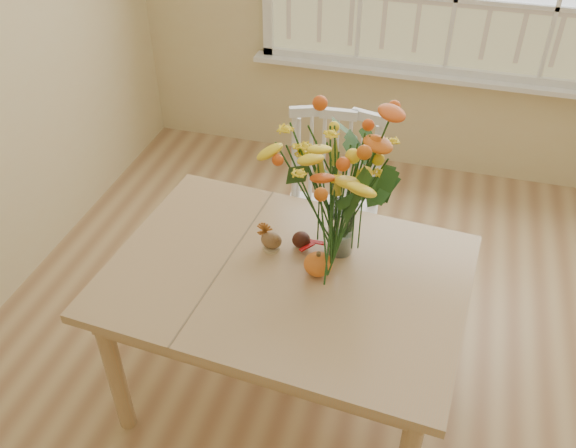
# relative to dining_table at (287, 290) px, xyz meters

# --- Properties ---
(dining_table) EXTENTS (1.41, 1.06, 0.72)m
(dining_table) POSITION_rel_dining_table_xyz_m (0.00, 0.00, 0.00)
(dining_table) COLOR tan
(dining_table) RESTS_ON floor
(windsor_chair) EXTENTS (0.48, 0.46, 0.97)m
(windsor_chair) POSITION_rel_dining_table_xyz_m (0.02, 0.74, -0.09)
(windsor_chair) COLOR white
(windsor_chair) RESTS_ON floor
(flower_vase) EXTENTS (0.47, 0.47, 0.56)m
(flower_vase) POSITION_rel_dining_table_xyz_m (0.16, 0.18, 0.43)
(flower_vase) COLOR white
(flower_vase) RESTS_ON dining_table
(pumpkin) EXTENTS (0.11, 0.11, 0.09)m
(pumpkin) POSITION_rel_dining_table_xyz_m (0.11, 0.03, 0.13)
(pumpkin) COLOR orange
(pumpkin) RESTS_ON dining_table
(turkey_figurine) EXTENTS (0.09, 0.07, 0.11)m
(turkey_figurine) POSITION_rel_dining_table_xyz_m (-0.10, 0.12, 0.13)
(turkey_figurine) COLOR #CCB78C
(turkey_figurine) RESTS_ON dining_table
(dark_gourd) EXTENTS (0.13, 0.10, 0.06)m
(dark_gourd) POSITION_rel_dining_table_xyz_m (0.01, 0.16, 0.12)
(dark_gourd) COLOR #38160F
(dark_gourd) RESTS_ON dining_table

